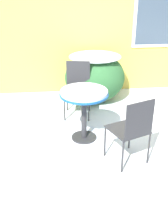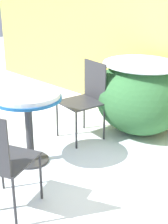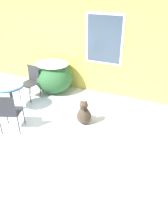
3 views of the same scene
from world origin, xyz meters
TOP-DOWN VIEW (x-y plane):
  - ground_plane at (0.00, 0.00)m, footprint 16.00×16.00m
  - shrub_left at (0.03, 1.60)m, footprint 1.20×1.09m
  - patio_table at (-0.35, 0.10)m, footprint 0.73×0.73m
  - patio_chair_near_table at (-0.37, 1.01)m, footprint 0.53×0.53m

SIDE VIEW (x-z plane):
  - ground_plane at x=0.00m, z-range 0.00..0.00m
  - shrub_left at x=0.03m, z-range 0.03..1.02m
  - patio_chair_near_table at x=-0.37m, z-range 0.06..1.03m
  - patio_table at x=-0.35m, z-range 0.27..1.08m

